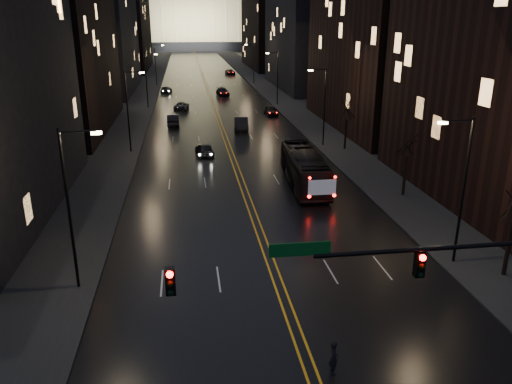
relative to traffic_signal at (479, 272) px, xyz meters
name	(u,v)px	position (x,y,z in m)	size (l,w,h in m)	color
road	(201,72)	(-5.91, 130.00, -5.09)	(20.00, 320.00, 0.02)	black
sidewalk_left	(151,72)	(-19.91, 130.00, -5.02)	(8.00, 320.00, 0.16)	black
sidewalk_right	(250,71)	(8.09, 130.00, -5.02)	(8.00, 320.00, 0.16)	black
center_line	(201,72)	(-5.91, 130.00, -5.08)	(0.62, 320.00, 0.01)	orange
building_left_mid	(52,20)	(-26.91, 54.00, 8.90)	(12.00, 30.00, 28.00)	black
building_left_far	(101,41)	(-26.91, 92.00, 4.90)	(12.00, 34.00, 20.00)	black
building_left_dist	(125,27)	(-26.91, 140.00, 6.90)	(12.00, 40.00, 24.00)	black
building_right_mid	(306,25)	(15.09, 92.00, 7.90)	(12.00, 34.00, 26.00)	black
building_right_dist	(269,30)	(15.09, 140.00, 5.90)	(12.00, 40.00, 22.00)	black
capitol	(191,13)	(-5.91, 250.00, 12.05)	(90.00, 50.00, 58.50)	black
traffic_signal	(479,272)	(0.00, 0.00, 0.00)	(17.29, 0.45, 7.00)	black
streetlamp_right_near	(461,184)	(4.91, 10.00, -0.02)	(2.13, 0.25, 9.00)	black
streetlamp_left_near	(72,202)	(-16.72, 10.00, -0.02)	(2.13, 0.25, 9.00)	black
streetlamp_right_mid	(323,103)	(4.91, 40.00, -0.02)	(2.13, 0.25, 9.00)	black
streetlamp_left_mid	(129,107)	(-16.72, 40.00, -0.02)	(2.13, 0.25, 9.00)	black
streetlamp_right_far	(276,75)	(4.91, 70.00, -0.02)	(2.13, 0.25, 9.00)	black
streetlamp_left_far	(147,77)	(-16.72, 70.00, -0.02)	(2.13, 0.25, 9.00)	black
streetlamp_right_dist	(253,61)	(4.91, 100.00, -0.02)	(2.13, 0.25, 9.00)	black
streetlamp_left_dist	(156,62)	(-16.72, 100.00, -0.02)	(2.13, 0.25, 9.00)	black
tree_right_mid	(408,144)	(7.09, 22.00, -0.58)	(2.40, 2.40, 6.65)	black
tree_right_far	(347,110)	(7.09, 38.00, -0.58)	(2.40, 2.40, 6.65)	black
bus	(304,168)	(-0.47, 26.04, -3.53)	(2.65, 11.33, 3.16)	black
oncoming_car_a	(204,150)	(-8.83, 37.51, -4.39)	(1.67, 4.16, 1.42)	black
oncoming_car_b	(173,120)	(-12.49, 54.84, -4.33)	(1.63, 4.66, 1.54)	black
oncoming_car_c	(181,106)	(-11.34, 67.56, -4.46)	(2.12, 4.60, 1.28)	black
oncoming_car_d	(166,90)	(-14.41, 87.67, -4.44)	(1.87, 4.60, 1.34)	black
receding_car_a	(241,124)	(-3.41, 50.22, -4.24)	(1.82, 5.23, 1.72)	black
receding_car_b	(271,110)	(2.38, 60.56, -4.35)	(1.77, 4.40, 1.50)	black
receding_car_c	(223,92)	(-3.41, 82.62, -4.38)	(2.03, 5.01, 1.45)	black
receding_car_d	(230,72)	(1.64, 121.84, -4.43)	(2.23, 4.84, 1.34)	black
pedestrian_a	(334,357)	(-4.99, 1.35, -4.33)	(0.57, 0.37, 1.55)	black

